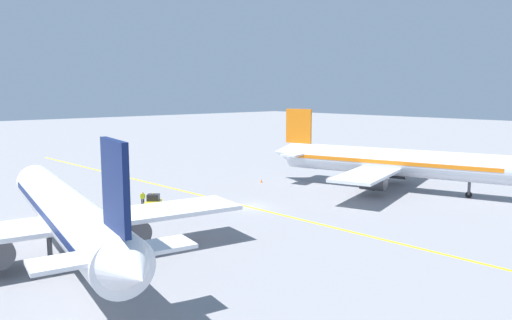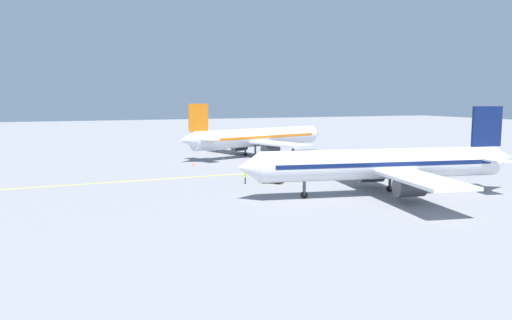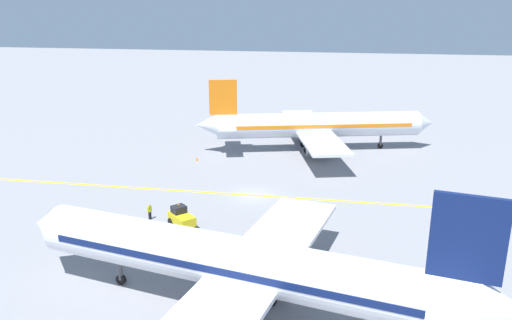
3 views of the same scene
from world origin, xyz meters
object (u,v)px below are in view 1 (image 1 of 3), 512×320
at_px(ground_crew_worker, 143,198).
at_px(airplane_adjacent_stand, 67,214).
at_px(baggage_tug_white, 153,205).
at_px(traffic_cone_near_nose, 375,176).
at_px(airplane_at_gate, 390,162).
at_px(traffic_cone_mid_apron, 261,181).

bearing_deg(ground_crew_worker, airplane_adjacent_stand, 42.71).
xyz_separation_m(baggage_tug_white, traffic_cone_near_nose, (-37.15, 3.09, -0.63)).
bearing_deg(ground_crew_worker, airplane_at_gate, 155.02).
height_order(airplane_at_gate, traffic_cone_mid_apron, airplane_at_gate).
height_order(baggage_tug_white, ground_crew_worker, baggage_tug_white).
bearing_deg(airplane_adjacent_stand, ground_crew_worker, -137.29).
bearing_deg(airplane_at_gate, traffic_cone_mid_apron, -59.74).
height_order(airplane_at_gate, airplane_adjacent_stand, same).
distance_m(baggage_tug_white, traffic_cone_mid_apron, 21.88).
relative_size(airplane_adjacent_stand, baggage_tug_white, 10.94).
distance_m(baggage_tug_white, traffic_cone_near_nose, 37.28).
bearing_deg(traffic_cone_mid_apron, ground_crew_worker, 5.02).
height_order(ground_crew_worker, traffic_cone_near_nose, ground_crew_worker).
distance_m(airplane_adjacent_stand, baggage_tug_white, 15.97).
distance_m(airplane_adjacent_stand, traffic_cone_mid_apron, 37.15).
distance_m(airplane_adjacent_stand, ground_crew_worker, 18.87).
bearing_deg(traffic_cone_near_nose, ground_crew_worker, -10.48).
height_order(traffic_cone_near_nose, traffic_cone_mid_apron, same).
distance_m(traffic_cone_near_nose, traffic_cone_mid_apron, 18.09).
height_order(airplane_at_gate, ground_crew_worker, airplane_at_gate).
bearing_deg(baggage_tug_white, traffic_cone_near_nose, 175.24).
height_order(airplane_adjacent_stand, ground_crew_worker, airplane_adjacent_stand).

